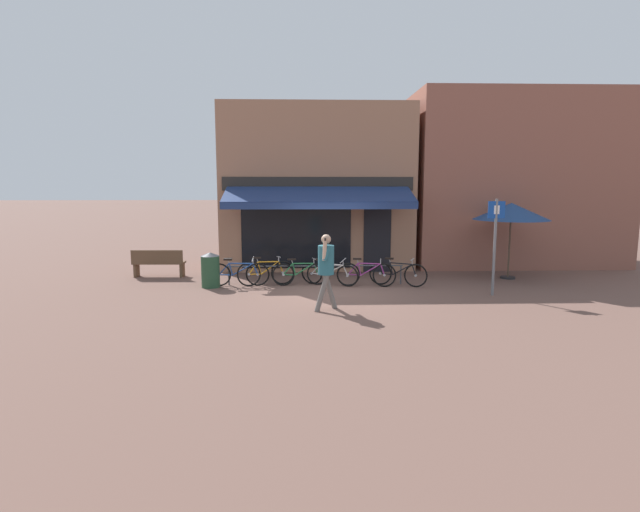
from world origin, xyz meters
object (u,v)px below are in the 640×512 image
Objects in this scene: bicycle_silver at (329,274)px; litter_bin at (210,270)px; parking_sign at (495,237)px; cafe_parasol at (511,212)px; pedestrian_adult at (326,264)px; bicycle_purple at (366,274)px; bicycle_blue at (238,274)px; bicycle_orange at (266,272)px; park_bench at (158,263)px; bicycle_green at (300,273)px; bicycle_black at (398,273)px.

bicycle_silver is 1.66× the size of litter_bin.
cafe_parasol is at bearing 59.44° from parking_sign.
pedestrian_adult is (-0.22, -2.82, 0.74)m from bicycle_silver.
bicycle_purple is at bearing 14.17° from bicycle_silver.
bicycle_silver is 0.93× the size of pedestrian_adult.
pedestrian_adult is at bearing -72.10° from bicycle_silver.
bicycle_blue is 3.66m from bicycle_purple.
litter_bin reaches higher than bicycle_orange.
litter_bin is at bearing -38.68° from park_bench.
parking_sign is 1.57× the size of park_bench.
bicycle_blue is 1.08× the size of bicycle_silver.
bicycle_green is at bearing -172.70° from cafe_parasol.
bicycle_purple reaches higher than bicycle_silver.
cafe_parasol reaches higher than pedestrian_adult.
bicycle_black is (0.92, 0.03, -0.00)m from bicycle_purple.
bicycle_purple is 3.04m from pedestrian_adult.
litter_bin is 0.62× the size of park_bench.
parking_sign reaches higher than bicycle_silver.
bicycle_blue is 1.11× the size of park_bench.
bicycle_blue is 1.79× the size of litter_bin.
pedestrian_adult reaches higher than bicycle_green.
bicycle_purple is 0.67× the size of parking_sign.
bicycle_orange is 1.00× the size of bicycle_silver.
bicycle_orange is (0.78, 0.12, 0.01)m from bicycle_blue.
pedestrian_adult is at bearing -162.56° from parking_sign.
litter_bin is 0.39× the size of parking_sign.
bicycle_black is 7.43m from park_bench.
park_bench is (-6.34, 1.65, 0.10)m from bicycle_purple.
bicycle_green is at bearing -162.86° from bicycle_silver.
bicycle_black is at bearing -2.06° from bicycle_blue.
pedestrian_adult is 6.98m from cafe_parasol.
bicycle_purple is 1.05× the size of park_bench.
litter_bin is 0.43× the size of cafe_parasol.
bicycle_orange is 0.71× the size of cafe_parasol.
bicycle_orange is at bearing -175.86° from bicycle_purple.
litter_bin is at bearing 170.34° from parking_sign.
bicycle_black is (1.96, -0.12, 0.01)m from bicycle_silver.
bicycle_orange is 7.66m from cafe_parasol.
bicycle_orange is 3.80m from bicycle_black.
bicycle_orange is 1.66× the size of litter_bin.
bicycle_blue is at bearing -157.27° from bicycle_silver.
bicycle_orange is 1.01× the size of bicycle_green.
bicycle_purple is at bearing 158.34° from parking_sign.
bicycle_silver is 3.38m from litter_bin.
bicycle_purple is (3.65, -0.14, -0.00)m from bicycle_blue.
parking_sign is (6.06, -1.52, 1.17)m from bicycle_orange.
pedestrian_adult is at bearing -40.55° from litter_bin.
parking_sign reaches higher than pedestrian_adult.
bicycle_black is 1.59× the size of litter_bin.
bicycle_blue is 0.78m from litter_bin.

